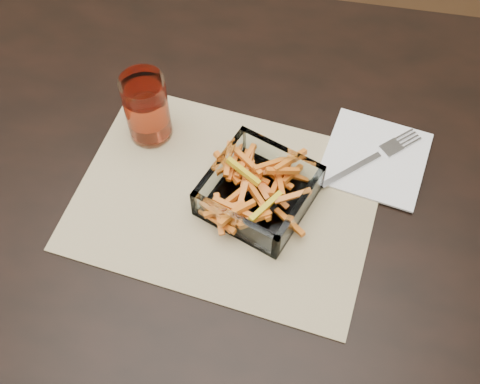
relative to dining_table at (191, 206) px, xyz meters
name	(u,v)px	position (x,y,z in m)	size (l,w,h in m)	color
dining_table	(191,206)	(0.00, 0.00, 0.00)	(1.60, 0.90, 0.75)	black
placemat	(226,199)	(0.07, -0.03, 0.09)	(0.45, 0.33, 0.00)	tan
glass_bowl	(259,192)	(0.12, -0.02, 0.11)	(0.19, 0.19, 0.06)	white
tumbler	(147,110)	(-0.08, 0.08, 0.15)	(0.07, 0.07, 0.12)	white
napkin	(375,158)	(0.29, 0.09, 0.09)	(0.16, 0.16, 0.00)	white
fork	(374,157)	(0.29, 0.09, 0.10)	(0.15, 0.14, 0.00)	silver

